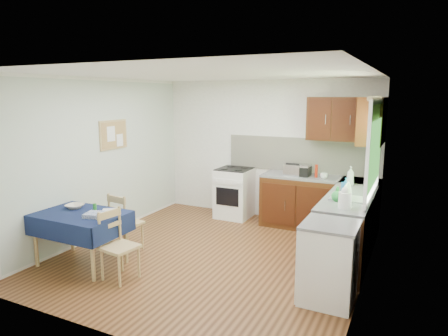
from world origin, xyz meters
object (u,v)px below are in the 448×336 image
at_px(toaster, 292,170).
at_px(chair_far, 124,221).
at_px(dish_rack, 348,197).
at_px(sandwich_press, 300,170).
at_px(kettle, 345,199).
at_px(chair_near, 117,243).
at_px(dining_table, 80,220).

bearing_deg(toaster, chair_far, -122.73).
bearing_deg(dish_rack, toaster, 139.48).
relative_size(toaster, sandwich_press, 0.85).
bearing_deg(sandwich_press, toaster, -147.67).
distance_m(dish_rack, kettle, 0.45).
distance_m(chair_near, toaster, 3.17).
bearing_deg(chair_far, dining_table, 76.87).
bearing_deg(chair_near, toaster, -17.15).
distance_m(chair_far, sandwich_press, 2.98).
bearing_deg(chair_far, chair_near, 131.23).
height_order(chair_near, dish_rack, dish_rack).
bearing_deg(sandwich_press, dining_table, -126.05).
distance_m(dining_table, kettle, 3.38).
height_order(dining_table, chair_near, chair_near).
relative_size(chair_near, toaster, 3.13).
relative_size(chair_near, kettle, 3.33).
relative_size(chair_far, kettle, 3.35).
bearing_deg(toaster, sandwich_press, 38.75).
height_order(toaster, sandwich_press, toaster).
bearing_deg(kettle, chair_near, -154.39).
distance_m(chair_far, kettle, 3.05).
bearing_deg(kettle, dining_table, -161.14).
bearing_deg(chair_far, kettle, -164.15).
bearing_deg(toaster, chair_near, -107.32).
xyz_separation_m(dining_table, chair_far, (0.22, 0.61, -0.15)).
relative_size(toaster, kettle, 1.06).
height_order(chair_near, toaster, toaster).
bearing_deg(dining_table, sandwich_press, 42.15).
bearing_deg(dining_table, toaster, 42.98).
distance_m(sandwich_press, dish_rack, 1.60).
bearing_deg(dish_rack, kettle, -78.40).
bearing_deg(chair_near, kettle, -55.94).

